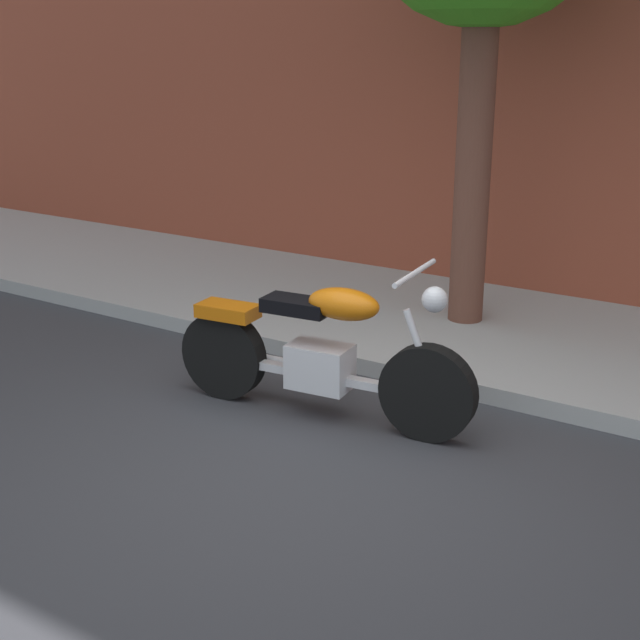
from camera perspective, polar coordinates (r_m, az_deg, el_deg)
ground_plane at (r=5.54m, az=-0.50°, el=-9.64°), size 60.00×60.00×0.00m
sidewalk at (r=7.86m, az=11.03°, el=-0.89°), size 25.43×2.67×0.14m
motorcycle at (r=6.06m, az=0.00°, el=-2.32°), size 2.28×0.70×1.16m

